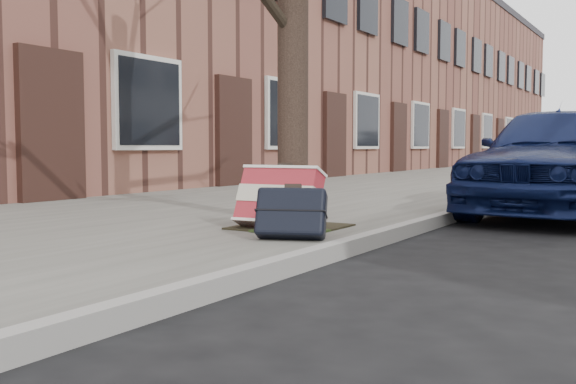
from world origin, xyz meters
The scene contains 7 objects.
ground centered at (0.00, 0.00, 0.00)m, with size 120.00×120.00×0.00m, color black.
near_sidewalk centered at (-3.70, 15.00, 0.06)m, with size 5.00×70.00×0.12m, color slate.
house_near centered at (-9.60, 16.00, 3.50)m, with size 6.80×40.00×7.00m, color brown.
dirt_patch centered at (-2.00, 1.20, 0.13)m, with size 0.85×0.85×0.01m, color black.
suitcase_red centered at (-2.01, 1.03, 0.39)m, with size 0.70×0.19×0.51m, color maroon.
suitcase_navy centered at (-1.62, 0.58, 0.33)m, with size 0.53×0.17×0.38m, color black.
car_near_front centered at (-0.34, 4.66, 0.68)m, with size 1.60×3.99×1.36m, color #0D1743.
Camera 1 is at (0.89, -3.53, 0.82)m, focal length 40.00 mm.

